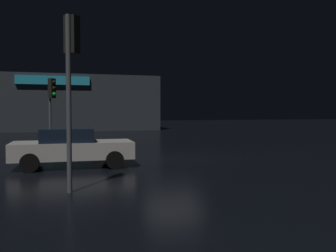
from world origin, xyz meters
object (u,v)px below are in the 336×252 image
at_px(store_building, 54,103).
at_px(traffic_signal_opposite, 71,63).
at_px(car_near, 72,147).
at_px(traffic_signal_cross_left, 51,98).

height_order(store_building, traffic_signal_opposite, store_building).
bearing_deg(car_near, traffic_signal_cross_left, 96.58).
bearing_deg(traffic_signal_opposite, store_building, 90.99).
height_order(store_building, car_near, store_building).
bearing_deg(store_building, traffic_signal_cross_left, -90.07).
xyz_separation_m(traffic_signal_cross_left, car_near, (0.74, -6.41, -2.00)).
bearing_deg(traffic_signal_opposite, traffic_signal_cross_left, 93.08).
xyz_separation_m(store_building, car_near, (0.71, -27.52, -2.15)).
bearing_deg(car_near, traffic_signal_opposite, -92.16).
bearing_deg(traffic_signal_cross_left, store_building, 89.93).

